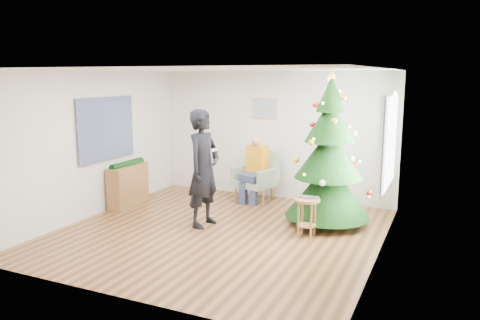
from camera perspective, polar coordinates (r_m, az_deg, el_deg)
The scene contains 19 objects.
floor at distance 7.70m, azimuth -2.55°, elevation -8.76°, with size 5.00×5.00×0.00m, color brown.
ceiling at distance 7.28m, azimuth -2.72°, elevation 10.97°, with size 5.00×5.00×0.00m, color white.
wall_back at distance 9.65m, azimuth 4.12°, elevation 3.05°, with size 5.00×5.00×0.00m, color silver.
wall_front at distance 5.32m, azimuth -14.95°, elevation -3.23°, with size 5.00×5.00×0.00m, color silver.
wall_left at distance 8.79m, azimuth -17.32°, elevation 1.90°, with size 5.00×5.00×0.00m, color silver.
wall_right at distance 6.65m, azimuth 16.96°, elevation -0.67°, with size 5.00×5.00×0.00m, color silver.
window_panel at distance 7.60m, azimuth 17.82°, elevation 2.14°, with size 0.04×1.30×1.40m, color white.
curtains at distance 7.60m, azimuth 17.59°, elevation 2.16°, with size 0.05×1.75×1.50m.
christmas_tree at distance 7.98m, azimuth 10.81°, elevation 0.46°, with size 1.44×1.44×2.61m.
stool at distance 7.48m, azimuth 8.13°, elevation -6.90°, with size 0.41×0.41×0.61m.
laptop at distance 7.40m, azimuth 8.19°, elevation -4.58°, with size 0.34×0.22×0.03m, color silver.
armchair at distance 9.48m, azimuth 2.01°, elevation -2.74°, with size 0.92×0.89×1.01m.
seated_person at distance 9.38m, azimuth 1.78°, elevation -0.96°, with size 0.52×0.68×1.33m.
standing_man at distance 7.81m, azimuth -4.45°, elevation -1.02°, with size 0.72×0.47×1.97m, color black.
game_controller at distance 7.63m, azimuth -3.21°, elevation 1.23°, with size 0.04×0.13×0.04m, color white.
console at distance 9.36m, azimuth -13.49°, elevation -3.04°, with size 0.30×1.00×0.80m, color brown.
garland at distance 9.27m, azimuth -13.60°, elevation -0.52°, with size 0.14×0.14×0.90m, color black.
tapestry at distance 8.96m, azimuth -15.94°, elevation 3.73°, with size 0.03×1.50×1.15m, color black.
framed_picture at distance 9.63m, azimuth 2.97°, elevation 6.33°, with size 0.52×0.05×0.42m.
Camera 1 is at (3.31, -6.49, 2.51)m, focal length 35.00 mm.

